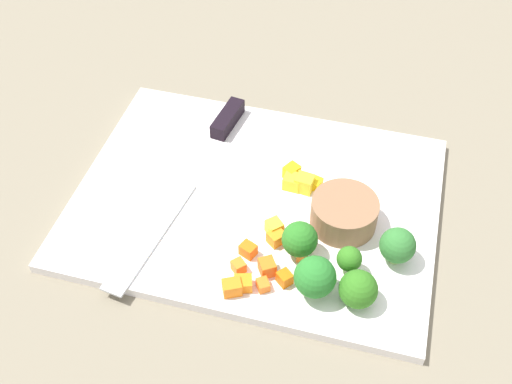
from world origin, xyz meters
TOP-DOWN VIEW (x-y plane):
  - ground_plane at (0.00, 0.00)m, footprint 4.00×4.00m
  - cutting_board at (0.00, 0.00)m, footprint 0.41×0.31m
  - prep_bowl at (-0.10, 0.01)m, footprint 0.07×0.07m
  - chef_knife at (0.08, -0.04)m, footprint 0.07×0.31m
  - carrot_dice_0 at (-0.06, 0.10)m, footprint 0.02×0.02m
  - carrot_dice_1 at (-0.01, 0.10)m, footprint 0.02×0.02m
  - carrot_dice_2 at (-0.06, 0.05)m, footprint 0.02×0.02m
  - carrot_dice_3 at (-0.04, 0.12)m, footprint 0.02×0.02m
  - carrot_dice_4 at (-0.02, 0.12)m, footprint 0.02×0.02m
  - carrot_dice_5 at (-0.01, 0.08)m, footprint 0.02×0.02m
  - carrot_dice_6 at (-0.01, 0.13)m, footprint 0.02×0.02m
  - carrot_dice_7 at (-0.07, 0.07)m, footprint 0.01×0.02m
  - carrot_dice_8 at (-0.04, 0.10)m, footprint 0.02×0.02m
  - carrot_dice_9 at (-0.04, 0.06)m, footprint 0.02×0.02m
  - pepper_dice_0 at (-0.06, -0.03)m, footprint 0.02×0.02m
  - pepper_dice_1 at (-0.04, -0.03)m, footprint 0.02×0.02m
  - pepper_dice_2 at (-0.03, -0.04)m, footprint 0.02×0.02m
  - pepper_dice_3 at (-0.05, -0.03)m, footprint 0.02×0.02m
  - pepper_dice_4 at (-0.03, 0.04)m, footprint 0.02×0.02m
  - broccoli_floret_0 at (-0.12, 0.07)m, footprint 0.03×0.03m
  - broccoli_floret_1 at (-0.16, 0.05)m, footprint 0.04×0.04m
  - broccoli_floret_2 at (-0.13, 0.11)m, footprint 0.04×0.04m
  - broccoli_floret_3 at (-0.09, 0.11)m, footprint 0.04×0.04m
  - broccoli_floret_4 at (-0.06, 0.07)m, footprint 0.04×0.04m

SIDE VIEW (x-z plane):
  - ground_plane at x=0.00m, z-range 0.00..0.00m
  - cutting_board at x=0.00m, z-range 0.00..0.01m
  - carrot_dice_3 at x=-0.04m, z-range 0.01..0.02m
  - pepper_dice_0 at x=-0.06m, z-range 0.01..0.02m
  - carrot_dice_7 at x=-0.07m, z-range 0.01..0.02m
  - carrot_dice_4 at x=-0.02m, z-range 0.01..0.02m
  - carrot_dice_1 at x=-0.01m, z-range 0.01..0.03m
  - chef_knife at x=0.08m, z-range 0.01..0.03m
  - carrot_dice_5 at x=-0.01m, z-range 0.01..0.03m
  - carrot_dice_0 at x=-0.06m, z-range 0.01..0.03m
  - carrot_dice_9 at x=-0.04m, z-range 0.01..0.03m
  - carrot_dice_6 at x=-0.01m, z-range 0.01..0.03m
  - carrot_dice_2 at x=-0.06m, z-range 0.01..0.03m
  - pepper_dice_1 at x=-0.04m, z-range 0.01..0.03m
  - pepper_dice_4 at x=-0.03m, z-range 0.01..0.03m
  - carrot_dice_8 at x=-0.04m, z-range 0.01..0.03m
  - pepper_dice_2 at x=-0.03m, z-range 0.01..0.03m
  - pepper_dice_3 at x=-0.05m, z-range 0.01..0.03m
  - prep_bowl at x=-0.10m, z-range 0.01..0.05m
  - broccoli_floret_2 at x=-0.13m, z-range 0.01..0.05m
  - broccoli_floret_0 at x=-0.12m, z-range 0.02..0.05m
  - broccoli_floret_1 at x=-0.16m, z-range 0.01..0.06m
  - broccoli_floret_4 at x=-0.06m, z-range 0.01..0.06m
  - broccoli_floret_3 at x=-0.09m, z-range 0.01..0.06m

